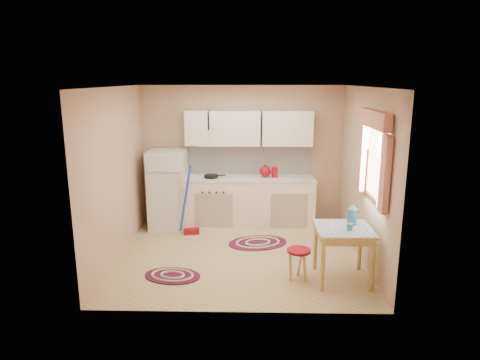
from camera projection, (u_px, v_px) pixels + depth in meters
name	position (u px, v px, depth m)	size (l,w,h in m)	color
room_shell	(250.00, 149.00, 6.32)	(3.64, 3.60, 2.52)	tan
fridge	(168.00, 190.00, 7.55)	(0.65, 0.60, 1.40)	silver
broom	(191.00, 201.00, 7.22)	(0.28, 0.12, 1.20)	#1D42B9
base_cabinets	(250.00, 203.00, 7.62)	(2.25, 0.60, 0.88)	white
countertop	(250.00, 178.00, 7.51)	(2.27, 0.62, 0.04)	silver
frying_pan	(211.00, 176.00, 7.47)	(0.25, 0.25, 0.05)	black
red_kettle	(265.00, 171.00, 7.48)	(0.22, 0.19, 0.22)	#9B0518
red_canister	(275.00, 173.00, 7.48)	(0.11, 0.11, 0.16)	#9B0518
table	(342.00, 254.00, 5.62)	(0.72, 0.72, 0.72)	tan
stool	(298.00, 264.00, 5.67)	(0.31, 0.31, 0.42)	#9B0518
coffee_pot	(352.00, 214.00, 5.62)	(0.15, 0.13, 0.30)	teal
mug	(350.00, 227.00, 5.43)	(0.08, 0.08, 0.10)	teal
rug_center	(258.00, 243.00, 6.95)	(0.97, 0.65, 0.02)	maroon
rug_left	(172.00, 276.00, 5.79)	(0.77, 0.52, 0.02)	maroon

